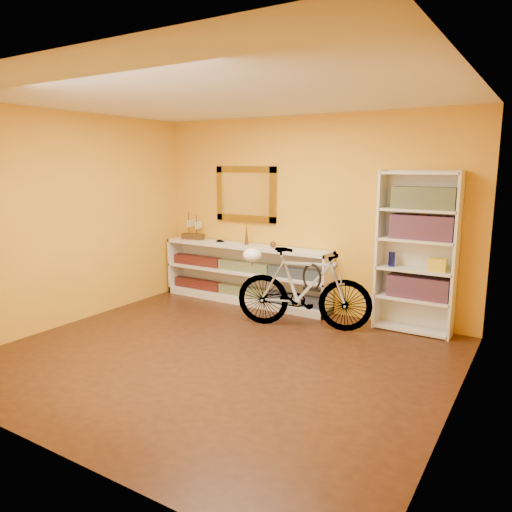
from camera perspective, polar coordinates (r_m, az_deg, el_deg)
The scene contains 24 objects.
floor at distance 5.15m, azimuth -4.17°, elevation -11.74°, with size 4.50×4.00×0.01m, color black.
ceiling at distance 4.81m, azimuth -4.61°, elevation 18.37°, with size 4.50×4.00×0.01m, color silver.
back_wall at distance 6.53m, azimuth 6.04°, elevation 4.83°, with size 4.50×0.01×2.60m, color gold.
left_wall at distance 6.39m, azimuth -21.02°, elevation 4.06°, with size 0.01×4.00×2.60m, color gold.
right_wall at distance 3.95m, azimuth 23.18°, elevation 0.21°, with size 0.01×4.00×2.60m, color gold.
gilt_mirror at distance 6.94m, azimuth -1.22°, elevation 7.30°, with size 0.98×0.06×0.78m, color olive.
wall_socket at distance 6.37m, azimuth 13.11°, elevation -5.15°, with size 0.09×0.01×0.09m, color silver.
console_unit at distance 6.93m, azimuth -1.32°, elevation -2.11°, with size 2.60×0.35×0.85m, color silver, non-canonical shape.
cd_row_lower at distance 6.97m, azimuth -1.40°, elevation -4.18°, with size 2.50×0.13×0.14m, color black.
cd_row_upper at distance 6.89m, azimuth -1.41°, elevation -1.25°, with size 2.50×0.13×0.14m, color navy.
model_ship at distance 7.36m, azimuth -7.48°, elevation 3.54°, with size 0.35×0.13×0.41m, color #3C2810, non-canonical shape.
toy_car at distance 7.08m, azimuth -4.23°, elevation 1.66°, with size 0.00×0.00×0.00m, color black.
bronze_ornament at distance 6.81m, azimuth -1.13°, elevation 2.72°, with size 0.06×0.06×0.33m, color brown.
decorative_orb at distance 6.60m, azimuth 2.03°, elevation 1.38°, with size 0.08×0.08×0.08m, color brown.
bookcase at distance 5.93m, azimuth 18.37°, elevation 0.34°, with size 0.90×0.30×1.90m, color silver, non-canonical shape.
book_row_a at distance 6.00m, azimuth 18.60°, elevation -3.51°, with size 0.70×0.22×0.26m, color maroon.
book_row_b at distance 5.87m, azimuth 19.02°, elevation 3.22°, with size 0.70×0.22×0.28m, color maroon.
book_row_c at distance 5.84m, azimuth 19.22°, elevation 6.48°, with size 0.70×0.22×0.25m, color navy.
travel_mug at distance 5.99m, azimuth 15.71°, elevation -0.35°, with size 0.08×0.08×0.18m, color navy.
red_tin at distance 5.93m, azimuth 16.89°, elevation 6.27°, with size 0.13×0.13×0.17m, color maroon.
yellow_bag at distance 5.86m, azimuth 20.59°, elevation -1.01°, with size 0.19×0.13×0.15m, color yellow.
bicycle at distance 5.87m, azimuth 5.61°, elevation -3.82°, with size 1.68×0.43×0.99m, color silver.
helmet at distance 5.92m, azimuth -0.45°, elevation 0.09°, with size 0.24×0.22×0.18m, color white.
u_lock at distance 5.82m, azimuth 6.60°, elevation -2.47°, with size 0.25×0.25×0.03m, color black.
Camera 1 is at (2.80, -3.85, 1.96)m, focal length 33.94 mm.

